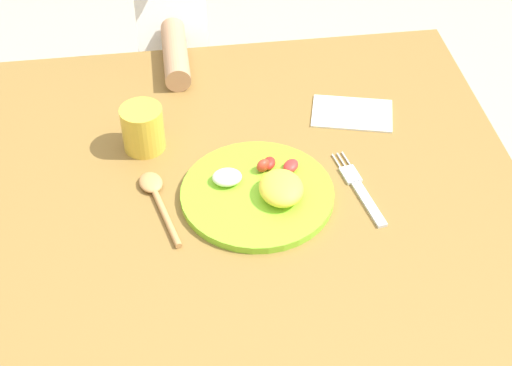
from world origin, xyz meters
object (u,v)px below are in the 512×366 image
Objects in this scene: plate at (261,192)px; fork at (360,190)px; person at (175,64)px; spoon at (156,194)px; drinking_cup at (143,128)px.

fork is at bearing -3.39° from plate.
person is (-0.30, 0.64, -0.13)m from fork.
spoon is at bearing 84.24° from person.
drinking_cup reaches higher than spoon.
person reaches higher than plate.
drinking_cup is at bearing 140.08° from plate.
spoon is at bearing 73.69° from fork.
plate is at bearing 101.22° from person.
drinking_cup reaches higher than plate.
drinking_cup is at bearing 80.62° from person.
person is (0.08, 0.46, -0.17)m from drinking_cup.
spoon is 0.62m from person.
drinking_cup is at bearing -8.13° from spoon.
person reaches higher than fork.
plate is 3.06× the size of drinking_cup.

